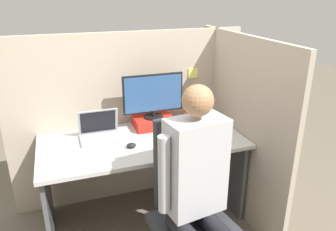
{
  "coord_description": "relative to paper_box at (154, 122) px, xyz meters",
  "views": [
    {
      "loc": [
        -0.57,
        -1.86,
        1.81
      ],
      "look_at": [
        0.14,
        0.19,
        0.97
      ],
      "focal_mm": 35.0,
      "sensor_mm": 36.0,
      "label": 1
    }
  ],
  "objects": [
    {
      "name": "person",
      "position": [
        -0.03,
        -0.98,
        -0.0
      ],
      "size": [
        0.48,
        0.47,
        1.34
      ],
      "color": "black",
      "rests_on": "ground"
    },
    {
      "name": "cubicle_panel_back",
      "position": [
        -0.16,
        0.18,
        -0.01
      ],
      "size": [
        2.05,
        0.05,
        1.49
      ],
      "color": "tan",
      "rests_on": "ground"
    },
    {
      "name": "cubicle_panel_right",
      "position": [
        0.64,
        -0.29,
        -0.01
      ],
      "size": [
        0.04,
        1.4,
        1.49
      ],
      "color": "tan",
      "rests_on": "ground"
    },
    {
      "name": "office_chair",
      "position": [
        -0.01,
        -0.82,
        -0.24
      ],
      "size": [
        0.54,
        0.58,
        1.06
      ],
      "color": "#2D2D33",
      "rests_on": "ground"
    },
    {
      "name": "coffee_mug",
      "position": [
        0.3,
        0.02,
        0.0
      ],
      "size": [
        0.09,
        0.09,
        0.09
      ],
      "color": "#A3332D",
      "rests_on": "desk"
    },
    {
      "name": "desk",
      "position": [
        -0.16,
        -0.22,
        -0.21
      ],
      "size": [
        1.55,
        0.75,
        0.72
      ],
      "color": "#B7B7B2",
      "rests_on": "ground"
    },
    {
      "name": "paper_box",
      "position": [
        0.0,
        0.0,
        0.0
      ],
      "size": [
        0.33,
        0.24,
        0.08
      ],
      "color": "red",
      "rests_on": "desk"
    },
    {
      "name": "monitor",
      "position": [
        -0.0,
        0.0,
        0.23
      ],
      "size": [
        0.5,
        0.16,
        0.37
      ],
      "color": "black",
      "rests_on": "paper_box"
    },
    {
      "name": "carrot_toy",
      "position": [
        -0.1,
        -0.5,
        -0.02
      ],
      "size": [
        0.05,
        0.14,
        0.05
      ],
      "color": "orange",
      "rests_on": "desk"
    },
    {
      "name": "stapler",
      "position": [
        0.51,
        -0.07,
        -0.02
      ],
      "size": [
        0.05,
        0.13,
        0.05
      ],
      "color": "#2D2D33",
      "rests_on": "desk"
    },
    {
      "name": "laptop",
      "position": [
        -0.46,
        -0.09,
        0.0
      ],
      "size": [
        0.31,
        0.22,
        0.23
      ],
      "color": "#99999E",
      "rests_on": "desk"
    },
    {
      "name": "mouse",
      "position": [
        -0.27,
        -0.33,
        -0.02
      ],
      "size": [
        0.07,
        0.05,
        0.04
      ],
      "color": "black",
      "rests_on": "desk"
    }
  ]
}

